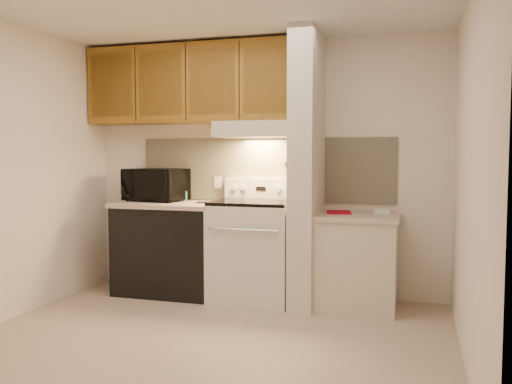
% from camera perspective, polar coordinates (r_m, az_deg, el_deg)
% --- Properties ---
extents(floor, '(3.60, 3.60, 0.00)m').
position_cam_1_polar(floor, '(4.24, -4.89, -15.16)').
color(floor, '#BDA48F').
rests_on(floor, ground).
extents(ceiling, '(3.60, 3.60, 0.00)m').
position_cam_1_polar(ceiling, '(4.15, -5.11, 19.48)').
color(ceiling, white).
rests_on(ceiling, wall_back).
extents(wall_back, '(3.60, 2.50, 0.02)m').
position_cam_1_polar(wall_back, '(5.43, 0.81, 2.54)').
color(wall_back, white).
rests_on(wall_back, floor).
extents(wall_left, '(0.02, 3.00, 2.50)m').
position_cam_1_polar(wall_left, '(4.96, -24.76, 2.02)').
color(wall_left, white).
rests_on(wall_left, floor).
extents(wall_right, '(0.02, 3.00, 2.50)m').
position_cam_1_polar(wall_right, '(3.74, 21.60, 1.56)').
color(wall_right, white).
rests_on(wall_right, floor).
extents(backsplash, '(2.60, 0.02, 0.63)m').
position_cam_1_polar(backsplash, '(5.42, 0.78, 2.37)').
color(backsplash, beige).
rests_on(backsplash, wall_back).
extents(range_body, '(0.76, 0.65, 0.92)m').
position_cam_1_polar(range_body, '(5.18, -0.23, -6.33)').
color(range_body, silver).
rests_on(range_body, floor).
extents(oven_window, '(0.50, 0.01, 0.30)m').
position_cam_1_polar(oven_window, '(4.88, -1.31, -6.51)').
color(oven_window, black).
rests_on(oven_window, range_body).
extents(oven_handle, '(0.65, 0.02, 0.02)m').
position_cam_1_polar(oven_handle, '(4.81, -1.45, -4.01)').
color(oven_handle, silver).
rests_on(oven_handle, range_body).
extents(cooktop, '(0.74, 0.64, 0.03)m').
position_cam_1_polar(cooktop, '(5.12, -0.23, -1.09)').
color(cooktop, black).
rests_on(cooktop, range_body).
extents(range_backguard, '(0.76, 0.08, 0.20)m').
position_cam_1_polar(range_backguard, '(5.38, 0.64, 0.39)').
color(range_backguard, silver).
rests_on(range_backguard, range_body).
extents(range_display, '(0.10, 0.01, 0.04)m').
position_cam_1_polar(range_display, '(5.34, 0.51, 0.36)').
color(range_display, black).
rests_on(range_display, range_backguard).
extents(range_knob_left_outer, '(0.05, 0.02, 0.05)m').
position_cam_1_polar(range_knob_left_outer, '(5.42, -2.34, 0.41)').
color(range_knob_left_outer, silver).
rests_on(range_knob_left_outer, range_backguard).
extents(range_knob_left_inner, '(0.05, 0.02, 0.05)m').
position_cam_1_polar(range_knob_left_inner, '(5.39, -1.33, 0.40)').
color(range_knob_left_inner, silver).
rests_on(range_knob_left_inner, range_backguard).
extents(range_knob_right_inner, '(0.05, 0.02, 0.05)m').
position_cam_1_polar(range_knob_right_inner, '(5.29, 2.38, 0.32)').
color(range_knob_right_inner, silver).
rests_on(range_knob_right_inner, range_backguard).
extents(range_knob_right_outer, '(0.05, 0.02, 0.05)m').
position_cam_1_polar(range_knob_right_outer, '(5.27, 3.43, 0.30)').
color(range_knob_right_outer, silver).
rests_on(range_knob_right_outer, range_backguard).
extents(dishwasher_front, '(1.00, 0.63, 0.87)m').
position_cam_1_polar(dishwasher_front, '(5.51, -9.05, -6.02)').
color(dishwasher_front, black).
rests_on(dishwasher_front, floor).
extents(left_countertop, '(1.04, 0.67, 0.04)m').
position_cam_1_polar(left_countertop, '(5.45, -9.11, -1.30)').
color(left_countertop, beige).
rests_on(left_countertop, dishwasher_front).
extents(spoon_rest, '(0.23, 0.14, 0.02)m').
position_cam_1_polar(spoon_rest, '(5.32, -5.07, -1.10)').
color(spoon_rest, black).
rests_on(spoon_rest, left_countertop).
extents(teal_jar, '(0.11, 0.11, 0.10)m').
position_cam_1_polar(teal_jar, '(5.62, -7.69, -0.42)').
color(teal_jar, '#26635B').
rests_on(teal_jar, left_countertop).
extents(outlet, '(0.08, 0.01, 0.12)m').
position_cam_1_polar(outlet, '(5.56, -4.03, 1.02)').
color(outlet, beige).
rests_on(outlet, backsplash).
extents(microwave, '(0.64, 0.48, 0.33)m').
position_cam_1_polar(microwave, '(5.66, -10.53, 0.75)').
color(microwave, black).
rests_on(microwave, left_countertop).
extents(partition_pillar, '(0.22, 0.70, 2.50)m').
position_cam_1_polar(partition_pillar, '(4.97, 5.39, 2.38)').
color(partition_pillar, beige).
rests_on(partition_pillar, floor).
extents(pillar_trim, '(0.01, 0.70, 0.04)m').
position_cam_1_polar(pillar_trim, '(4.99, 4.09, 2.97)').
color(pillar_trim, olive).
rests_on(pillar_trim, partition_pillar).
extents(knife_strip, '(0.02, 0.42, 0.04)m').
position_cam_1_polar(knife_strip, '(4.95, 3.90, 3.19)').
color(knife_strip, black).
rests_on(knife_strip, partition_pillar).
extents(knife_blade_a, '(0.01, 0.03, 0.16)m').
position_cam_1_polar(knife_blade_a, '(4.80, 3.34, 1.97)').
color(knife_blade_a, silver).
rests_on(knife_blade_a, knife_strip).
extents(knife_handle_a, '(0.02, 0.02, 0.10)m').
position_cam_1_polar(knife_handle_a, '(4.80, 3.37, 3.76)').
color(knife_handle_a, black).
rests_on(knife_handle_a, knife_strip).
extents(knife_blade_b, '(0.01, 0.04, 0.18)m').
position_cam_1_polar(knife_blade_b, '(4.88, 3.55, 1.88)').
color(knife_blade_b, silver).
rests_on(knife_blade_b, knife_strip).
extents(knife_handle_b, '(0.02, 0.02, 0.10)m').
position_cam_1_polar(knife_handle_b, '(4.87, 3.57, 3.76)').
color(knife_handle_b, black).
rests_on(knife_handle_b, knife_strip).
extents(knife_blade_c, '(0.01, 0.04, 0.20)m').
position_cam_1_polar(knife_blade_c, '(4.96, 3.79, 1.81)').
color(knife_blade_c, silver).
rests_on(knife_blade_c, knife_strip).
extents(knife_handle_c, '(0.02, 0.02, 0.10)m').
position_cam_1_polar(knife_handle_c, '(4.95, 3.77, 3.77)').
color(knife_handle_c, black).
rests_on(knife_handle_c, knife_strip).
extents(knife_blade_d, '(0.01, 0.04, 0.16)m').
position_cam_1_polar(knife_blade_d, '(5.03, 3.97, 2.06)').
color(knife_blade_d, silver).
rests_on(knife_blade_d, knife_strip).
extents(knife_handle_d, '(0.02, 0.02, 0.10)m').
position_cam_1_polar(knife_handle_d, '(5.01, 3.93, 3.77)').
color(knife_handle_d, black).
rests_on(knife_handle_d, knife_strip).
extents(knife_blade_e, '(0.01, 0.04, 0.18)m').
position_cam_1_polar(knife_blade_e, '(5.12, 4.18, 1.98)').
color(knife_blade_e, silver).
rests_on(knife_blade_e, knife_strip).
extents(knife_handle_e, '(0.02, 0.02, 0.10)m').
position_cam_1_polar(knife_handle_e, '(5.12, 4.19, 3.78)').
color(knife_handle_e, black).
rests_on(knife_handle_e, knife_strip).
extents(oven_mitt, '(0.03, 0.11, 0.26)m').
position_cam_1_polar(oven_mitt, '(5.17, 4.31, 1.35)').
color(oven_mitt, gray).
rests_on(oven_mitt, partition_pillar).
extents(right_cab_base, '(0.70, 0.60, 0.81)m').
position_cam_1_polar(right_cab_base, '(5.00, 10.55, -7.42)').
color(right_cab_base, beige).
rests_on(right_cab_base, floor).
extents(right_countertop, '(0.74, 0.64, 0.04)m').
position_cam_1_polar(right_countertop, '(4.93, 10.61, -2.58)').
color(right_countertop, beige).
rests_on(right_countertop, right_cab_base).
extents(red_folder, '(0.27, 0.34, 0.01)m').
position_cam_1_polar(red_folder, '(5.05, 8.70, -2.12)').
color(red_folder, '#AE081A').
rests_on(red_folder, right_countertop).
extents(white_box, '(0.17, 0.14, 0.04)m').
position_cam_1_polar(white_box, '(5.09, 13.29, -1.97)').
color(white_box, white).
rests_on(white_box, right_countertop).
extents(range_hood, '(0.78, 0.44, 0.15)m').
position_cam_1_polar(range_hood, '(5.22, 0.16, 6.59)').
color(range_hood, beige).
rests_on(range_hood, upper_cabinets).
extents(hood_lip, '(0.78, 0.04, 0.06)m').
position_cam_1_polar(hood_lip, '(5.02, -0.52, 6.18)').
color(hood_lip, beige).
rests_on(hood_lip, range_hood).
extents(upper_cabinets, '(2.18, 0.33, 0.77)m').
position_cam_1_polar(upper_cabinets, '(5.54, -6.71, 11.20)').
color(upper_cabinets, olive).
rests_on(upper_cabinets, wall_back).
extents(cab_door_a, '(0.46, 0.01, 0.63)m').
position_cam_1_polar(cab_door_a, '(5.77, -14.98, 10.80)').
color(cab_door_a, olive).
rests_on(cab_door_a, upper_cabinets).
extents(cab_gap_a, '(0.01, 0.01, 0.73)m').
position_cam_1_polar(cab_gap_a, '(5.63, -12.57, 11.01)').
color(cab_gap_a, black).
rests_on(cab_gap_a, upper_cabinets).
extents(cab_door_b, '(0.46, 0.01, 0.63)m').
position_cam_1_polar(cab_door_b, '(5.50, -10.04, 11.21)').
color(cab_door_b, olive).
rests_on(cab_door_b, upper_cabinets).
extents(cab_gap_b, '(0.01, 0.01, 0.73)m').
position_cam_1_polar(cab_gap_b, '(5.39, -7.40, 11.39)').
color(cab_gap_b, black).
rests_on(cab_gap_b, upper_cabinets).
extents(cab_door_c, '(0.46, 0.01, 0.63)m').
position_cam_1_polar(cab_door_c, '(5.29, -4.63, 11.55)').
color(cab_door_c, olive).
rests_on(cab_door_c, upper_cabinets).
extents(cab_gap_c, '(0.01, 0.01, 0.73)m').
position_cam_1_polar(cab_gap_c, '(5.19, -1.77, 11.70)').
color(cab_gap_c, black).
rests_on(cab_gap_c, upper_cabinets).
extents(cab_door_d, '(0.46, 0.01, 0.63)m').
position_cam_1_polar(cab_door_d, '(5.12, 1.19, 11.81)').
color(cab_door_d, olive).
rests_on(cab_door_d, upper_cabinets).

